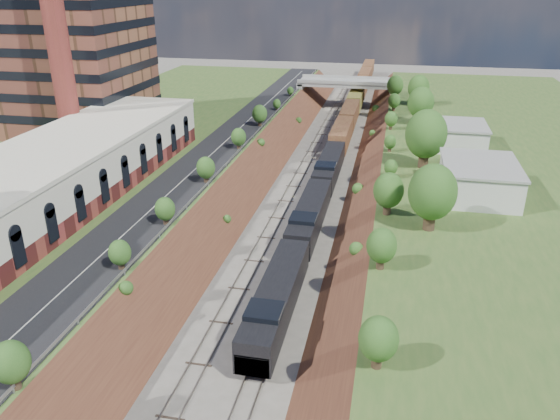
% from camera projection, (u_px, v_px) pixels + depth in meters
% --- Properties ---
extents(platform_left, '(44.00, 180.00, 5.00)m').
position_uv_depth(platform_left, '(108.00, 165.00, 89.24)').
color(platform_left, '#385924').
rests_on(platform_left, ground).
extents(platform_right, '(44.00, 180.00, 5.00)m').
position_uv_depth(platform_right, '(538.00, 196.00, 76.70)').
color(platform_right, '#385924').
rests_on(platform_right, ground).
extents(embankment_left, '(10.00, 180.00, 10.00)m').
position_uv_depth(embankment_left, '(237.00, 189.00, 86.04)').
color(embankment_left, brown).
rests_on(embankment_left, ground).
extents(embankment_right, '(10.00, 180.00, 10.00)m').
position_uv_depth(embankment_right, '(378.00, 200.00, 81.86)').
color(embankment_right, brown).
rests_on(embankment_right, ground).
extents(rail_left_track, '(1.58, 180.00, 0.18)m').
position_uv_depth(rail_left_track, '(290.00, 193.00, 84.41)').
color(rail_left_track, gray).
rests_on(rail_left_track, ground).
extents(rail_right_track, '(1.58, 180.00, 0.18)m').
position_uv_depth(rail_right_track, '(323.00, 195.00, 83.42)').
color(rail_right_track, gray).
rests_on(rail_right_track, ground).
extents(road, '(8.00, 180.00, 0.10)m').
position_uv_depth(road, '(209.00, 157.00, 84.91)').
color(road, black).
rests_on(road, platform_left).
extents(guardrail, '(0.10, 171.00, 0.70)m').
position_uv_depth(guardrail, '(234.00, 156.00, 83.75)').
color(guardrail, '#99999E').
rests_on(guardrail, platform_left).
extents(commercial_building, '(14.30, 62.30, 7.00)m').
position_uv_depth(commercial_building, '(50.00, 177.00, 66.14)').
color(commercial_building, maroon).
rests_on(commercial_building, platform_left).
extents(smokestack, '(3.20, 3.20, 40.00)m').
position_uv_depth(smokestack, '(55.00, 22.00, 77.34)').
color(smokestack, maroon).
rests_on(smokestack, platform_left).
extents(overpass, '(24.50, 8.30, 7.40)m').
position_uv_depth(overpass, '(347.00, 88.00, 137.77)').
color(overpass, gray).
rests_on(overpass, ground).
extents(white_building_near, '(9.00, 12.00, 4.00)m').
position_uv_depth(white_building_near, '(479.00, 180.00, 69.54)').
color(white_building_near, silver).
rests_on(white_building_near, platform_right).
extents(white_building_far, '(8.00, 10.00, 3.60)m').
position_uv_depth(white_building_far, '(459.00, 136.00, 89.49)').
color(white_building_far, silver).
rests_on(white_building_far, platform_right).
extents(tree_right_large, '(5.25, 5.25, 7.61)m').
position_uv_depth(tree_right_large, '(433.00, 193.00, 59.04)').
color(tree_right_large, '#473323').
rests_on(tree_right_large, platform_right).
extents(tree_left_crest, '(2.45, 2.45, 3.55)m').
position_uv_depth(tree_left_crest, '(99.00, 275.00, 47.45)').
color(tree_left_crest, '#473323').
rests_on(tree_left_crest, platform_left).
extents(freight_train, '(3.19, 162.23, 4.73)m').
position_uv_depth(freight_train, '(349.00, 117.00, 119.10)').
color(freight_train, black).
rests_on(freight_train, ground).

